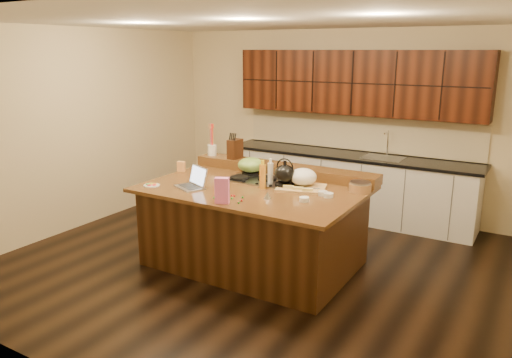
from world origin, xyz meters
The scene contains 35 objects.
room centered at (0.00, 0.00, 1.35)m, with size 5.52×5.02×2.72m.
island centered at (0.00, 0.00, 0.46)m, with size 2.40×1.60×0.92m.
back_ledge centered at (0.00, 0.70, 0.98)m, with size 2.40×0.30×0.12m, color black.
cooktop centered at (0.00, 0.30, 0.94)m, with size 0.92×0.52×0.05m.
back_counter centered at (0.30, 2.23, 0.98)m, with size 3.70×0.66×2.40m.
kettle centered at (0.30, 0.17, 1.07)m, with size 0.23×0.23×0.21m, color black.
green_bowl centered at (-0.30, 0.43, 1.05)m, with size 0.32×0.32×0.18m, color olive.
laptop centered at (-0.57, -0.36, 0.98)m, with size 0.41×0.38×0.23m.
oil_bottle centered at (0.12, -0.01, 1.06)m, with size 0.07×0.07×0.27m, color orange.
vinegar_bottle centered at (0.11, 0.19, 1.04)m, with size 0.06×0.06×0.25m, color silver.
wooden_tray centered at (0.48, 0.26, 1.01)m, with size 0.61×0.52×0.21m.
ramekin_a centered at (0.72, -0.21, 0.94)m, with size 0.10×0.10×0.04m, color white.
ramekin_b centered at (0.87, 0.06, 0.94)m, with size 0.10×0.10×0.04m, color white.
ramekin_c centered at (0.79, 0.09, 0.94)m, with size 0.10×0.10×0.04m, color white.
strainer_bowl centered at (1.08, 0.43, 0.97)m, with size 0.24×0.24×0.09m, color #996B3F.
kitchen_timer centered at (0.35, -0.31, 0.96)m, with size 0.08×0.08×0.07m, color silver.
pink_bag centered at (0.04, -0.68, 1.05)m, with size 0.14×0.07×0.26m, color pink.
candy_plate centered at (-1.01, -0.55, 0.93)m, with size 0.18×0.18×0.01m, color white.
package_box centered at (-1.15, 0.15, 0.98)m, with size 0.09×0.06×0.13m, color #F4A556.
utensil_crock centered at (-1.07, 0.70, 1.11)m, with size 0.12×0.12×0.14m, color white.
knife_block centered at (-0.71, 0.70, 1.16)m, with size 0.12×0.20×0.25m, color black.
gumdrop_0 centered at (0.02, -0.43, 0.93)m, with size 0.02×0.02×0.02m, color red.
gumdrop_1 centered at (0.02, -0.60, 0.93)m, with size 0.02×0.02×0.02m, color #198C26.
gumdrop_2 centered at (-0.04, -0.51, 0.93)m, with size 0.02×0.02×0.02m, color red.
gumdrop_3 centered at (0.13, -0.43, 0.93)m, with size 0.02×0.02×0.02m, color #198C26.
gumdrop_4 centered at (0.18, -0.60, 0.93)m, with size 0.02×0.02×0.02m, color red.
gumdrop_5 centered at (0.05, -0.52, 0.93)m, with size 0.02×0.02×0.02m, color #198C26.
gumdrop_6 centered at (0.18, -0.53, 0.93)m, with size 0.02×0.02×0.02m, color red.
gumdrop_7 centered at (-0.01, -0.57, 0.93)m, with size 0.02×0.02×0.02m, color #198C26.
gumdrop_8 centered at (-0.23, -0.40, 0.93)m, with size 0.02×0.02×0.02m, color red.
gumdrop_9 centered at (0.19, -0.61, 0.93)m, with size 0.02×0.02×0.02m, color #198C26.
gumdrop_10 centered at (-0.01, -0.43, 0.93)m, with size 0.02×0.02×0.02m, color red.
gumdrop_11 centered at (-0.12, -0.59, 0.93)m, with size 0.02×0.02×0.02m, color #198C26.
gumdrop_12 centered at (-0.10, -0.46, 0.93)m, with size 0.02×0.02×0.02m, color red.
gumdrop_13 centered at (-0.03, -0.50, 0.93)m, with size 0.02×0.02×0.02m, color #198C26.
Camera 1 is at (2.77, -4.58, 2.41)m, focal length 35.00 mm.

